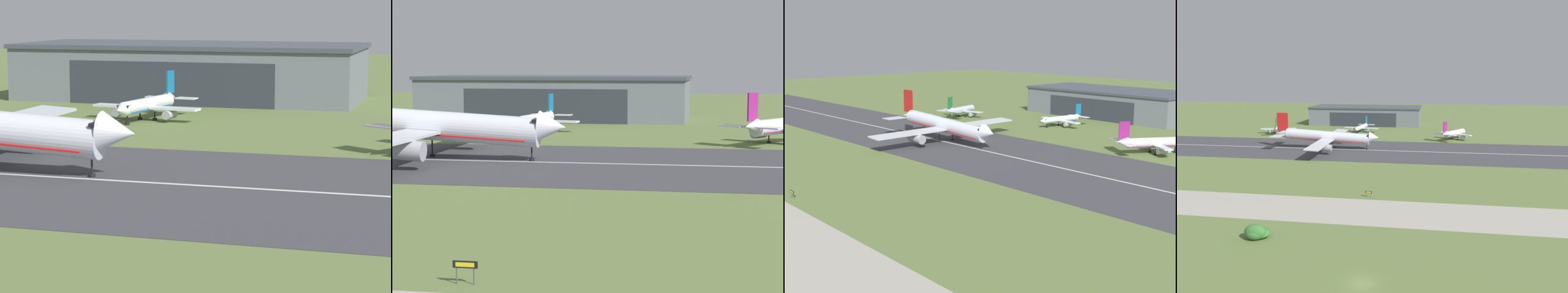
% 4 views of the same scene
% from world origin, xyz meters
% --- Properties ---
extents(ground_plane, '(680.49, 680.49, 0.00)m').
position_xyz_m(ground_plane, '(0.00, 53.78, 0.00)').
color(ground_plane, olive).
extents(runway_strip, '(440.49, 47.64, 0.06)m').
position_xyz_m(runway_strip, '(0.00, 107.55, 0.03)').
color(runway_strip, '#3D3D42').
rests_on(runway_strip, ground_plane).
extents(runway_centreline, '(396.44, 0.70, 0.01)m').
position_xyz_m(runway_centreline, '(0.00, 107.55, 0.07)').
color(runway_centreline, silver).
rests_on(runway_centreline, runway_strip).
extents(taxiway_road, '(330.36, 17.62, 0.05)m').
position_xyz_m(taxiway_road, '(0.00, 31.76, 0.03)').
color(taxiway_road, '#A8A393').
rests_on(taxiway_road, ground_plane).
extents(hangar_building, '(72.66, 31.93, 11.93)m').
position_xyz_m(hangar_building, '(-33.70, 200.41, 5.98)').
color(hangar_building, slate).
rests_on(hangar_building, ground_plane).
extents(airplane_landing, '(47.53, 57.36, 15.78)m').
position_xyz_m(airplane_landing, '(-35.81, 108.56, 5.30)').
color(airplane_landing, silver).
rests_on(airplane_landing, ground_plane).
extents(airplane_parked_west, '(20.25, 22.00, 8.14)m').
position_xyz_m(airplane_parked_west, '(-30.18, 162.33, 2.67)').
color(airplane_parked_west, white).
rests_on(airplane_parked_west, ground_plane).
extents(airplane_parked_centre, '(19.53, 22.85, 10.00)m').
position_xyz_m(airplane_parked_centre, '(21.57, 142.07, 3.29)').
color(airplane_parked_centre, silver).
rests_on(airplane_parked_centre, ground_plane).
extents(airplane_parked_east, '(19.59, 22.39, 9.47)m').
position_xyz_m(airplane_parked_east, '(-75.72, 149.57, 2.95)').
color(airplane_parked_east, silver).
rests_on(airplane_parked_east, ground_plane).
extents(shrub_clump, '(4.89, 4.35, 3.18)m').
position_xyz_m(shrub_clump, '(-23.63, 13.23, 1.29)').
color(shrub_clump, '#387533').
rests_on(shrub_clump, ground_plane).
extents(runway_sign, '(1.77, 0.13, 1.63)m').
position_xyz_m(runway_sign, '(-6.09, 42.92, 1.25)').
color(runway_sign, '#4C4C51').
rests_on(runway_sign, ground_plane).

